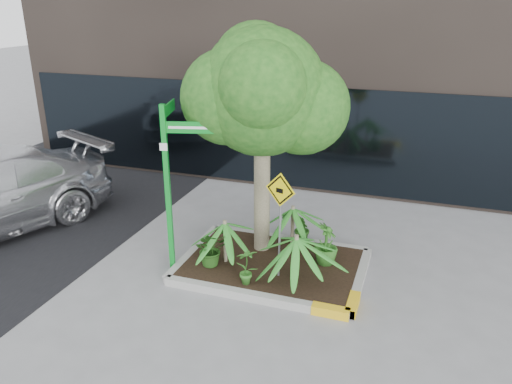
% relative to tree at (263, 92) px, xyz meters
% --- Properties ---
extents(ground, '(80.00, 80.00, 0.00)m').
position_rel_tree_xyz_m(ground, '(0.17, -0.79, -3.16)').
color(ground, gray).
rests_on(ground, ground).
extents(planter, '(3.35, 2.36, 0.15)m').
position_rel_tree_xyz_m(planter, '(0.40, -0.52, -3.06)').
color(planter, '#9E9E99').
rests_on(planter, ground).
extents(tree, '(2.89, 2.56, 4.33)m').
position_rel_tree_xyz_m(tree, '(0.00, 0.00, 0.00)').
color(tree, gray).
rests_on(tree, ground).
extents(palm_front, '(1.00, 1.00, 1.11)m').
position_rel_tree_xyz_m(palm_front, '(0.94, -1.04, -2.18)').
color(palm_front, gray).
rests_on(palm_front, ground).
extents(palm_left, '(0.93, 0.93, 1.03)m').
position_rel_tree_xyz_m(palm_left, '(-0.46, -0.74, -2.24)').
color(palm_left, gray).
rests_on(palm_left, ground).
extents(palm_back, '(0.90, 0.90, 1.00)m').
position_rel_tree_xyz_m(palm_back, '(0.51, 0.36, -2.27)').
color(palm_back, gray).
rests_on(palm_back, ground).
extents(shrub_a, '(0.81, 0.81, 0.65)m').
position_rel_tree_xyz_m(shrub_a, '(-0.65, -0.94, -2.69)').
color(shrub_a, '#215016').
rests_on(shrub_a, planter).
extents(shrub_b, '(0.49, 0.49, 0.76)m').
position_rel_tree_xyz_m(shrub_b, '(1.29, -0.21, -2.63)').
color(shrub_b, '#2B661E').
rests_on(shrub_b, planter).
extents(shrub_c, '(0.50, 0.50, 0.68)m').
position_rel_tree_xyz_m(shrub_c, '(0.17, -1.34, -2.67)').
color(shrub_c, '#2E6C21').
rests_on(shrub_c, planter).
extents(shrub_d, '(0.48, 0.48, 0.67)m').
position_rel_tree_xyz_m(shrub_d, '(0.71, 0.36, -2.68)').
color(shrub_d, '#255C1A').
rests_on(shrub_d, planter).
extents(street_sign_post, '(1.05, 0.89, 3.07)m').
position_rel_tree_xyz_m(street_sign_post, '(-1.33, -1.02, -1.27)').
color(street_sign_post, '#0D9126').
rests_on(street_sign_post, ground).
extents(cattle_sign, '(0.56, 0.21, 1.89)m').
position_rel_tree_xyz_m(cattle_sign, '(0.62, -0.91, -1.73)').
color(cattle_sign, slate).
rests_on(cattle_sign, ground).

